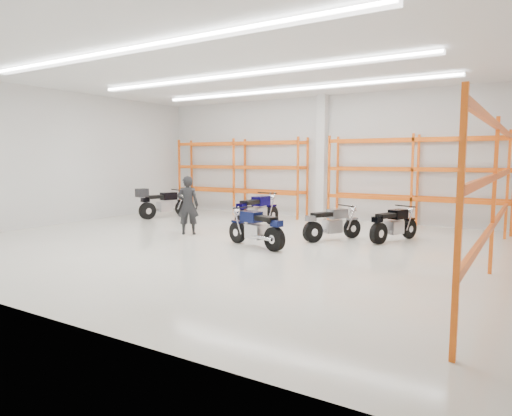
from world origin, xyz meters
The scene contains 11 objects.
ground centered at (0.00, 0.00, 0.00)m, with size 14.00×14.00×0.00m, color silver.
room_shell centered at (0.00, 0.03, 3.28)m, with size 14.02×12.02×4.51m.
motorcycle_main centered at (0.88, -0.12, 0.46)m, with size 1.95×0.87×0.98m.
motorcycle_back_a centered at (-5.16, 2.81, 0.54)m, with size 0.97×2.18×1.14m.
motorcycle_back_b centered at (-0.85, 2.63, 0.52)m, with size 0.75×2.25×1.11m.
motorcycle_back_c centered at (2.06, 1.75, 0.44)m, with size 1.04×1.74×0.94m.
motorcycle_back_d centered at (3.53, 2.47, 0.44)m, with size 0.90×1.84×0.94m.
standing_man centered at (-1.89, 0.51, 0.86)m, with size 0.63×0.41×1.72m, color black.
structural_column centered at (0.00, 5.82, 2.25)m, with size 0.32×0.32×4.50m, color white.
pallet_racking_back_left centered at (-3.40, 5.48, 1.79)m, with size 5.67×0.87×3.00m.
pallet_racking_back_right centered at (3.40, 5.48, 1.79)m, with size 5.67×0.87×3.00m.
Camera 1 is at (6.76, -9.71, 2.22)m, focal length 32.00 mm.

